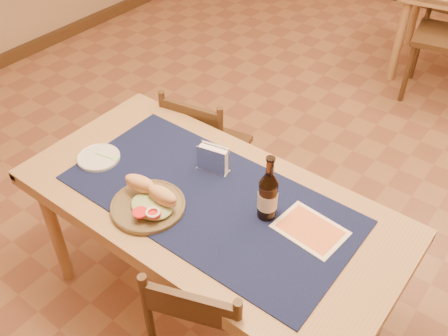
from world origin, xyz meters
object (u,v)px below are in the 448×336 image
Objects in this scene: main_table at (209,213)px; sandwich_plate at (149,202)px; beer_bottle at (268,195)px; napkin_holder at (213,159)px; chair_main_far at (205,148)px.

main_table is 5.33× the size of sandwich_plate.
beer_bottle reaches higher than napkin_holder.
sandwich_plate is 2.01× the size of napkin_holder.
chair_main_far is 0.88m from sandwich_plate.
beer_bottle reaches higher than sandwich_plate.
sandwich_plate is at bearing -147.36° from beer_bottle.
beer_bottle is at bearing 32.64° from sandwich_plate.
beer_bottle is at bearing 15.04° from main_table.
napkin_holder is at bearing 123.07° from main_table.
sandwich_plate is at bearing -65.91° from chair_main_far.
main_table is at bearing -48.82° from chair_main_far.
sandwich_plate is 1.03× the size of beer_bottle.
chair_main_far is at bearing 114.09° from sandwich_plate.
main_table is 10.74× the size of napkin_holder.
napkin_holder is (-0.33, 0.08, -0.05)m from beer_bottle.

